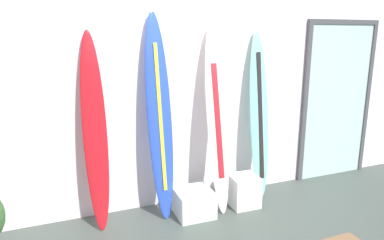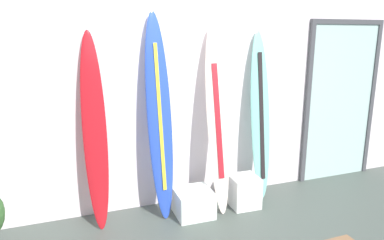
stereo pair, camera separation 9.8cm
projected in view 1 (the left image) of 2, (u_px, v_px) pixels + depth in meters
wall_back at (170, 85)px, 4.06m from camera, size 7.20×0.20×2.80m
surfboard_crimson at (95, 132)px, 3.55m from camera, size 0.24×0.37×2.01m
surfboard_cobalt at (160, 119)px, 3.75m from camera, size 0.29×0.40×2.20m
surfboard_ivory at (217, 121)px, 3.95m from camera, size 0.26×0.51×2.05m
surfboard_seafoam at (259, 117)px, 4.27m from camera, size 0.25×0.33×2.01m
display_block_left at (244, 191)px, 4.15m from camera, size 0.33×0.33×0.36m
display_block_center at (194, 203)px, 3.94m from camera, size 0.41×0.41×0.29m
glass_door at (337, 98)px, 4.87m from camera, size 1.15×0.06×2.15m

